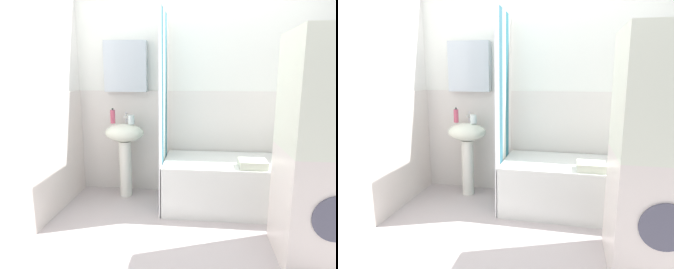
# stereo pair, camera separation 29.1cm
# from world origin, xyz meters

# --- Properties ---
(ground_plane) EXTENTS (4.80, 5.60, 0.04)m
(ground_plane) POSITION_xyz_m (0.00, 0.00, -0.02)
(ground_plane) COLOR #BBB0B1
(wall_back_tiled) EXTENTS (3.60, 0.18, 2.40)m
(wall_back_tiled) POSITION_xyz_m (-0.06, 1.26, 1.14)
(wall_back_tiled) COLOR white
(wall_back_tiled) RESTS_ON ground_plane
(wall_left_tiled) EXTENTS (0.07, 1.81, 2.40)m
(wall_left_tiled) POSITION_xyz_m (-1.57, 0.34, 1.12)
(wall_left_tiled) COLOR white
(wall_left_tiled) RESTS_ON ground_plane
(sink) EXTENTS (0.44, 0.34, 0.84)m
(sink) POSITION_xyz_m (-0.96, 1.03, 0.62)
(sink) COLOR silver
(sink) RESTS_ON ground_plane
(faucet) EXTENTS (0.03, 0.12, 0.12)m
(faucet) POSITION_xyz_m (-0.96, 1.11, 0.90)
(faucet) COLOR silver
(faucet) RESTS_ON sink
(soap_dispenser) EXTENTS (0.05, 0.05, 0.17)m
(soap_dispenser) POSITION_xyz_m (-1.10, 1.06, 0.92)
(soap_dispenser) COLOR #C04A64
(soap_dispenser) RESTS_ON sink
(toothbrush_cup) EXTENTS (0.07, 0.07, 0.10)m
(toothbrush_cup) POSITION_xyz_m (-0.88, 1.03, 0.89)
(toothbrush_cup) COLOR silver
(toothbrush_cup) RESTS_ON sink
(bathtub) EXTENTS (1.54, 0.73, 0.51)m
(bathtub) POSITION_xyz_m (0.29, 0.85, 0.25)
(bathtub) COLOR silver
(bathtub) RESTS_ON ground_plane
(shower_curtain) EXTENTS (0.01, 0.73, 2.00)m
(shower_curtain) POSITION_xyz_m (-0.49, 0.85, 1.00)
(shower_curtain) COLOR white
(shower_curtain) RESTS_ON ground_plane
(body_wash_bottle) EXTENTS (0.04, 0.04, 0.24)m
(body_wash_bottle) POSITION_xyz_m (0.96, 1.13, 0.62)
(body_wash_bottle) COLOR #202631
(body_wash_bottle) RESTS_ON bathtub
(shampoo_bottle) EXTENTS (0.05, 0.05, 0.21)m
(shampoo_bottle) POSITION_xyz_m (0.87, 1.16, 0.61)
(shampoo_bottle) COLOR #2856A6
(shampoo_bottle) RESTS_ON bathtub
(lotion_bottle) EXTENTS (0.06, 0.06, 0.19)m
(lotion_bottle) POSITION_xyz_m (0.77, 1.16, 0.60)
(lotion_bottle) COLOR white
(lotion_bottle) RESTS_ON bathtub
(towel_folded) EXTENTS (0.26, 0.21, 0.07)m
(towel_folded) POSITION_xyz_m (0.39, 0.62, 0.55)
(towel_folded) COLOR silver
(towel_folded) RESTS_ON bathtub
(washer_dryer_stack) EXTENTS (0.58, 0.61, 1.68)m
(washer_dryer_stack) POSITION_xyz_m (0.77, 0.01, 0.84)
(washer_dryer_stack) COLOR silver
(washer_dryer_stack) RESTS_ON ground_plane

